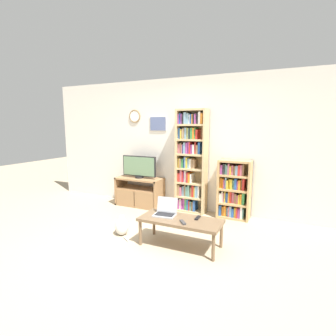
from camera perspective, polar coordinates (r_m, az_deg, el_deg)
ground_plane at (r=3.79m, az=-7.97°, el=-17.23°), size 18.00×18.00×0.00m
wall_back at (r=5.26m, az=4.13°, el=5.11°), size 6.50×0.09×2.60m
tv_stand at (r=5.58m, az=-6.26°, el=-5.12°), size 0.98×0.46×0.60m
television at (r=5.46m, az=-6.29°, el=0.26°), size 0.77×0.18×0.46m
bookshelf_tall at (r=5.08m, az=4.95°, el=1.42°), size 0.59×0.29×1.99m
bookshelf_short at (r=4.93m, az=14.11°, el=-4.67°), size 0.57×0.31×1.07m
coffee_table at (r=3.72m, az=2.73°, el=-11.61°), size 1.14×0.49×0.40m
laptop at (r=3.84m, az=-0.51°, el=-9.29°), size 0.33×0.29×0.24m
remote_near_laptop at (r=3.74m, az=6.48°, el=-10.71°), size 0.05×0.16×0.02m
remote_far_from_laptop at (r=3.56m, az=3.24°, el=-11.70°), size 0.14×0.15×0.02m
cat at (r=4.23m, az=-9.99°, el=-12.32°), size 0.39×0.34×0.30m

